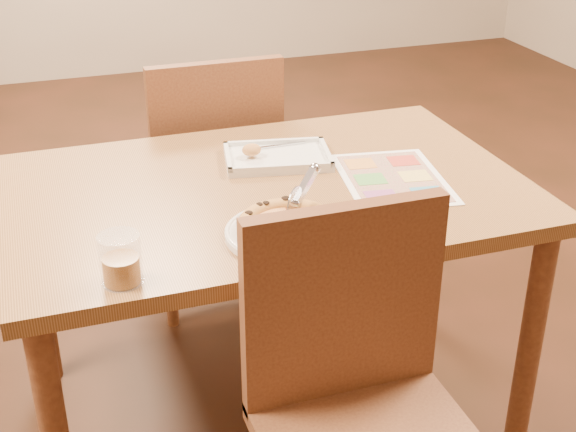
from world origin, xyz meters
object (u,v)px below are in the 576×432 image
object	(u,v)px
dining_table	(267,215)
chair_far	(212,155)
pizza_cutter	(302,191)
glass_tumbler	(121,262)
pizza	(288,225)
appetizer_tray	(276,158)
plate	(288,233)
chair_near	(359,376)
menu	(393,178)

from	to	relation	value
dining_table	chair_far	size ratio (longest dim) A/B	2.77
pizza_cutter	glass_tumbler	size ratio (longest dim) A/B	1.11
pizza	appetizer_tray	size ratio (longest dim) A/B	0.73
plate	pizza_cutter	xyz separation A→B (m)	(0.05, 0.04, 0.08)
chair_near	plate	size ratio (longest dim) A/B	1.67
chair_near	dining_table	bearing A→B (deg)	90.00
chair_near	menu	bearing A→B (deg)	59.21
glass_tumbler	chair_far	bearing A→B (deg)	66.56
chair_far	appetizer_tray	world-z (taller)	chair_far
plate	menu	bearing A→B (deg)	29.99
dining_table	plate	size ratio (longest dim) A/B	4.62
pizza_cutter	appetizer_tray	world-z (taller)	pizza_cutter
chair_near	appetizer_tray	size ratio (longest dim) A/B	1.51
plate	pizza_cutter	size ratio (longest dim) A/B	2.40
appetizer_tray	glass_tumbler	bearing A→B (deg)	-134.55
chair_far	plate	world-z (taller)	chair_far
chair_far	glass_tumbler	bearing A→B (deg)	66.56
dining_table	pizza_cutter	world-z (taller)	pizza_cutter
chair_far	appetizer_tray	distance (m)	0.50
plate	pizza	world-z (taller)	pizza
pizza	appetizer_tray	bearing A→B (deg)	75.84
chair_near	pizza_cutter	world-z (taller)	chair_near
glass_tumbler	menu	world-z (taller)	glass_tumbler
dining_table	plate	xyz separation A→B (m)	(-0.04, -0.27, 0.09)
pizza	menu	xyz separation A→B (m)	(0.35, 0.20, -0.02)
menu	pizza	bearing A→B (deg)	-150.27
chair_far	glass_tumbler	size ratio (longest dim) A/B	4.45
appetizer_tray	menu	xyz separation A→B (m)	(0.25, -0.21, -0.01)
pizza	menu	size ratio (longest dim) A/B	0.63
chair_near	pizza	world-z (taller)	chair_near
dining_table	glass_tumbler	xyz separation A→B (m)	(-0.41, -0.35, 0.13)
glass_tumbler	menu	distance (m)	0.78
chair_far	menu	bearing A→B (deg)	115.39
pizza_cutter	menu	distance (m)	0.36
pizza_cutter	menu	size ratio (longest dim) A/B	0.33
chair_near	appetizer_tray	xyz separation A→B (m)	(0.07, 0.74, 0.16)
dining_table	chair_far	xyz separation A→B (m)	(-0.00, 0.60, -0.07)
dining_table	plate	bearing A→B (deg)	-97.48
appetizer_tray	chair_near	bearing A→B (deg)	-95.27
dining_table	appetizer_tray	distance (m)	0.18
dining_table	glass_tumbler	world-z (taller)	glass_tumbler
chair_near	pizza_cutter	size ratio (longest dim) A/B	4.00
chair_near	pizza_cutter	xyz separation A→B (m)	(0.01, 0.37, 0.24)
chair_near	chair_far	bearing A→B (deg)	90.00
dining_table	glass_tumbler	size ratio (longest dim) A/B	12.32
plate	menu	distance (m)	0.41
chair_near	pizza	xyz separation A→B (m)	(-0.03, 0.33, 0.18)
chair_near	plate	distance (m)	0.37
chair_far	pizza_cutter	size ratio (longest dim) A/B	4.00
pizza	pizza_cutter	size ratio (longest dim) A/B	1.92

